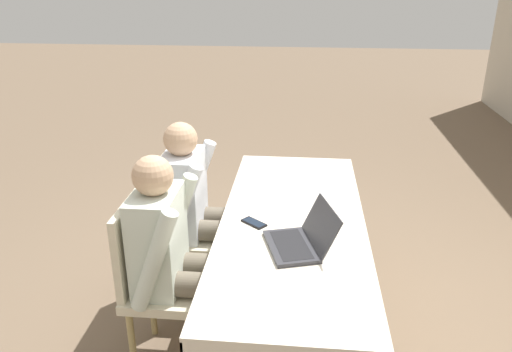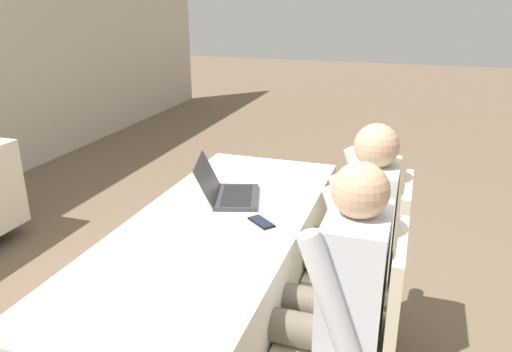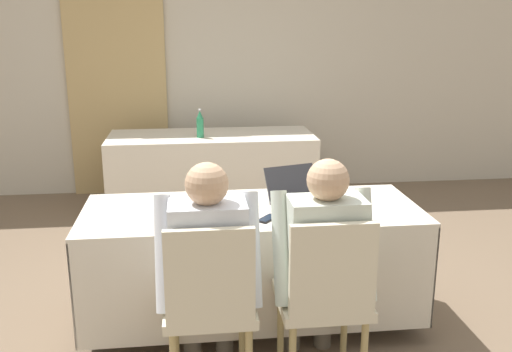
# 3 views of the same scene
# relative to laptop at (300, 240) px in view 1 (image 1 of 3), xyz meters

# --- Properties ---
(ground_plane) EXTENTS (24.00, 24.00, 0.00)m
(ground_plane) POSITION_rel_laptop_xyz_m (-0.29, -0.04, -0.78)
(ground_plane) COLOR brown
(conference_table_near) EXTENTS (1.97, 0.78, 0.74)m
(conference_table_near) POSITION_rel_laptop_xyz_m (-0.29, -0.04, -0.22)
(conference_table_near) COLOR beige
(conference_table_near) RESTS_ON ground_plane
(laptop) EXTENTS (0.40, 0.39, 0.21)m
(laptop) POSITION_rel_laptop_xyz_m (0.00, 0.00, 0.00)
(laptop) COLOR #333338
(laptop) RESTS_ON conference_table_near
(cell_phone) EXTENTS (0.14, 0.15, 0.01)m
(cell_phone) POSITION_rel_laptop_xyz_m (-0.22, -0.25, -0.04)
(cell_phone) COLOR black
(cell_phone) RESTS_ON conference_table_near
(paper_beside_laptop) EXTENTS (0.22, 0.30, 0.00)m
(paper_beside_laptop) POSITION_rel_laptop_xyz_m (-0.72, 0.07, -0.04)
(paper_beside_laptop) COLOR white
(paper_beside_laptop) RESTS_ON conference_table_near
(chair_near_left) EXTENTS (0.44, 0.44, 0.93)m
(chair_near_left) POSITION_rel_laptop_xyz_m (-0.57, -0.74, -0.26)
(chair_near_left) COLOR tan
(chair_near_left) RESTS_ON ground_plane
(chair_near_right) EXTENTS (0.44, 0.44, 0.93)m
(chair_near_right) POSITION_rel_laptop_xyz_m (-0.01, -0.74, -0.26)
(chair_near_right) COLOR tan
(chair_near_right) RESTS_ON ground_plane
(person_checkered_shirt) EXTENTS (0.50, 0.52, 1.19)m
(person_checkered_shirt) POSITION_rel_laptop_xyz_m (-0.57, -0.63, -0.10)
(person_checkered_shirt) COLOR #665B4C
(person_checkered_shirt) RESTS_ON ground_plane
(person_white_shirt) EXTENTS (0.50, 0.52, 1.19)m
(person_white_shirt) POSITION_rel_laptop_xyz_m (-0.01, -0.63, -0.10)
(person_white_shirt) COLOR #665B4C
(person_white_shirt) RESTS_ON ground_plane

